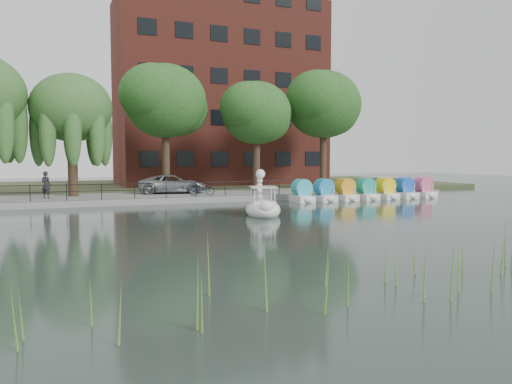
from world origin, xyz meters
TOP-DOWN VIEW (x-y plane):
  - ground_plane at (0.00, 0.00)m, footprint 120.00×120.00m
  - promenade at (0.00, 16.00)m, footprint 40.00×6.00m
  - kerb at (0.00, 13.05)m, footprint 40.00×0.25m
  - land_strip at (0.00, 30.00)m, footprint 60.00×22.00m
  - railing at (0.00, 13.25)m, footprint 32.00×0.05m
  - apartment_building at (7.00, 29.97)m, footprint 20.00×10.07m
  - willow_mid at (-7.50, 17.00)m, footprint 5.32×5.32m
  - broadleaf_center at (-1.00, 18.00)m, footprint 6.00×6.00m
  - broadleaf_right at (6.00, 17.50)m, footprint 5.40×5.40m
  - broadleaf_far at (12.50, 18.50)m, footprint 6.30×6.30m
  - minivan at (-0.75, 16.97)m, footprint 3.34×5.88m
  - bicycle at (0.63, 14.18)m, footprint 0.96×1.81m
  - pedestrian at (-9.16, 15.56)m, footprint 0.86×0.80m
  - swan_boat at (1.25, 4.92)m, footprint 2.40×3.14m
  - pedal_boat_row at (11.85, 11.21)m, footprint 11.35×1.70m
  - reed_bank at (2.00, -9.50)m, footprint 24.00×2.40m

SIDE VIEW (x-z plane):
  - ground_plane at x=0.00m, z-range 0.00..0.00m
  - land_strip at x=0.00m, z-range 0.00..0.36m
  - promenade at x=0.00m, z-range 0.00..0.40m
  - kerb at x=0.00m, z-range 0.00..0.40m
  - swan_boat at x=1.25m, z-range -0.67..1.70m
  - reed_bank at x=2.00m, z-range 0.00..1.20m
  - pedal_boat_row at x=11.85m, z-range -0.09..1.31m
  - bicycle at x=0.63m, z-range 0.40..1.40m
  - railing at x=0.00m, z-range 0.65..1.65m
  - minivan at x=-0.75m, z-range 0.40..1.95m
  - pedestrian at x=-9.16m, z-range 0.40..2.38m
  - willow_mid at x=-7.50m, z-range 2.17..10.32m
  - broadleaf_right at x=6.00m, z-range 2.22..10.55m
  - broadleaf_center at x=-1.00m, z-range 2.44..11.69m
  - broadleaf_far at x=12.50m, z-range 2.54..12.25m
  - apartment_building at x=7.00m, z-range 0.36..18.36m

